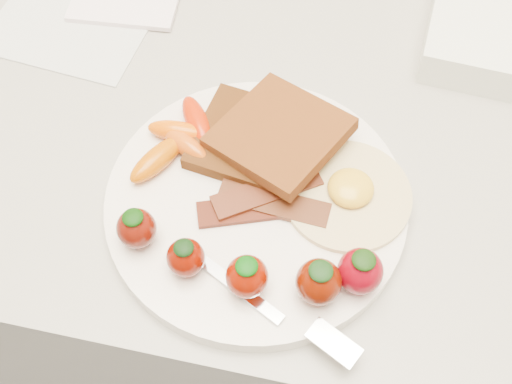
# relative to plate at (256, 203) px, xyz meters

# --- Properties ---
(counter) EXTENTS (2.00, 0.60, 0.90)m
(counter) POSITION_rel_plate_xyz_m (-0.01, 0.15, -0.46)
(counter) COLOR gray
(counter) RESTS_ON ground
(plate) EXTENTS (0.27, 0.27, 0.02)m
(plate) POSITION_rel_plate_xyz_m (0.00, 0.00, 0.00)
(plate) COLOR white
(plate) RESTS_ON counter
(toast_lower) EXTENTS (0.11, 0.11, 0.01)m
(toast_lower) POSITION_rel_plate_xyz_m (-0.02, 0.06, 0.02)
(toast_lower) COLOR black
(toast_lower) RESTS_ON plate
(toast_upper) EXTENTS (0.14, 0.14, 0.02)m
(toast_upper) POSITION_rel_plate_xyz_m (0.01, 0.06, 0.03)
(toast_upper) COLOR #491809
(toast_upper) RESTS_ON toast_lower
(fried_egg) EXTENTS (0.12, 0.12, 0.02)m
(fried_egg) POSITION_rel_plate_xyz_m (0.08, 0.02, 0.01)
(fried_egg) COLOR #F9EFBA
(fried_egg) RESTS_ON plate
(bacon_strips) EXTENTS (0.12, 0.08, 0.01)m
(bacon_strips) POSITION_rel_plate_xyz_m (0.01, -0.00, 0.01)
(bacon_strips) COLOR black
(bacon_strips) RESTS_ON plate
(baby_carrots) EXTENTS (0.07, 0.11, 0.02)m
(baby_carrots) POSITION_rel_plate_xyz_m (-0.08, 0.04, 0.02)
(baby_carrots) COLOR #DF5600
(baby_carrots) RESTS_ON plate
(strawberries) EXTENTS (0.22, 0.06, 0.05)m
(strawberries) POSITION_rel_plate_xyz_m (0.02, -0.07, 0.03)
(strawberries) COLOR #500C04
(strawberries) RESTS_ON plate
(fork) EXTENTS (0.16, 0.08, 0.00)m
(fork) POSITION_rel_plate_xyz_m (0.04, -0.10, 0.01)
(fork) COLOR silver
(fork) RESTS_ON plate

